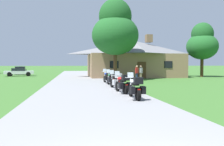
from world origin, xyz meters
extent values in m
plane|color=#386628|center=(0.00, 20.00, 0.00)|extent=(500.00, 500.00, 0.00)
cube|color=gray|center=(0.00, 18.00, 0.03)|extent=(6.40, 80.00, 0.06)
cylinder|color=black|center=(2.14, 9.44, 0.38)|extent=(0.12, 0.64, 0.64)
cylinder|color=black|center=(2.13, 8.00, 0.38)|extent=(0.16, 0.64, 0.64)
cube|color=silver|center=(2.13, 8.70, 0.44)|extent=(0.27, 0.56, 0.30)
ellipsoid|color=#B2B5BC|center=(2.13, 8.96, 0.89)|extent=(0.30, 0.52, 0.26)
cube|color=black|center=(2.13, 8.50, 0.80)|extent=(0.28, 0.52, 0.10)
cylinder|color=silver|center=(2.14, 9.40, 1.08)|extent=(0.66, 0.04, 0.03)
cylinder|color=silver|center=(2.14, 9.44, 0.74)|extent=(0.06, 0.24, 0.73)
cube|color=#B2BCC6|center=(2.14, 9.50, 1.22)|extent=(0.32, 0.11, 0.27)
sphere|color=silver|center=(2.14, 9.40, 0.94)|extent=(0.11, 0.11, 0.11)
cube|color=black|center=(2.12, 7.95, 1.02)|extent=(0.40, 0.36, 0.32)
cube|color=red|center=(2.12, 7.78, 0.60)|extent=(0.14, 0.03, 0.06)
cylinder|color=silver|center=(2.27, 8.32, 0.28)|extent=(0.08, 0.55, 0.07)
cube|color=black|center=(1.87, 8.05, 0.56)|extent=(0.20, 0.40, 0.36)
cube|color=black|center=(2.39, 8.05, 0.56)|extent=(0.20, 0.40, 0.36)
cylinder|color=black|center=(1.89, 11.88, 0.38)|extent=(0.19, 0.65, 0.64)
cylinder|color=black|center=(2.07, 10.45, 0.38)|extent=(0.23, 0.65, 0.64)
cube|color=silver|center=(1.98, 11.14, 0.44)|extent=(0.33, 0.59, 0.30)
ellipsoid|color=maroon|center=(1.95, 11.40, 0.89)|extent=(0.36, 0.55, 0.26)
cube|color=black|center=(2.01, 10.94, 0.80)|extent=(0.34, 0.55, 0.10)
cylinder|color=silver|center=(1.89, 11.84, 1.08)|extent=(0.66, 0.12, 0.03)
cylinder|color=silver|center=(1.89, 11.88, 0.74)|extent=(0.09, 0.24, 0.73)
cube|color=#B2BCC6|center=(1.88, 11.93, 1.22)|extent=(0.33, 0.15, 0.27)
sphere|color=silver|center=(1.89, 11.84, 0.94)|extent=(0.11, 0.11, 0.11)
cube|color=black|center=(2.08, 10.40, 1.02)|extent=(0.44, 0.41, 0.32)
cube|color=red|center=(2.10, 10.23, 0.60)|extent=(0.14, 0.05, 0.06)
cylinder|color=silver|center=(2.17, 10.78, 0.28)|extent=(0.14, 0.55, 0.07)
cube|color=black|center=(1.81, 10.46, 0.56)|extent=(0.25, 0.42, 0.36)
cube|color=black|center=(2.32, 10.53, 0.56)|extent=(0.25, 0.42, 0.36)
cylinder|color=black|center=(1.95, 14.34, 0.38)|extent=(0.20, 0.65, 0.64)
cylinder|color=black|center=(2.14, 12.91, 0.38)|extent=(0.24, 0.65, 0.64)
cube|color=silver|center=(2.05, 13.61, 0.44)|extent=(0.33, 0.59, 0.30)
ellipsoid|color=black|center=(2.01, 13.86, 0.89)|extent=(0.37, 0.56, 0.26)
cube|color=black|center=(2.07, 13.41, 0.80)|extent=(0.35, 0.55, 0.10)
cylinder|color=silver|center=(1.95, 14.30, 1.08)|extent=(0.66, 0.12, 0.03)
cylinder|color=silver|center=(1.95, 14.34, 0.74)|extent=(0.09, 0.24, 0.73)
cube|color=#B2BCC6|center=(1.94, 14.40, 1.22)|extent=(0.33, 0.15, 0.27)
sphere|color=silver|center=(1.95, 14.30, 0.94)|extent=(0.11, 0.11, 0.11)
cube|color=#B7B7BC|center=(2.15, 12.86, 1.02)|extent=(0.44, 0.41, 0.32)
cube|color=red|center=(2.17, 12.70, 0.60)|extent=(0.14, 0.05, 0.06)
cylinder|color=silver|center=(2.24, 13.25, 0.28)|extent=(0.14, 0.55, 0.07)
cube|color=#B7B7BC|center=(1.88, 12.93, 0.56)|extent=(0.25, 0.42, 0.36)
cube|color=#B7B7BC|center=(2.39, 13.00, 0.56)|extent=(0.25, 0.42, 0.36)
cylinder|color=black|center=(2.07, 16.91, 0.38)|extent=(0.16, 0.65, 0.64)
cylinder|color=black|center=(2.19, 15.47, 0.38)|extent=(0.21, 0.65, 0.64)
cube|color=silver|center=(2.13, 16.17, 0.44)|extent=(0.31, 0.58, 0.30)
ellipsoid|color=#195B33|center=(2.11, 16.43, 0.89)|extent=(0.34, 0.54, 0.26)
cube|color=black|center=(2.15, 15.97, 0.80)|extent=(0.32, 0.54, 0.10)
cylinder|color=silver|center=(2.07, 16.87, 1.08)|extent=(0.66, 0.09, 0.03)
cylinder|color=silver|center=(2.07, 16.91, 0.74)|extent=(0.08, 0.24, 0.73)
cube|color=#B2BCC6|center=(2.07, 16.96, 1.22)|extent=(0.33, 0.14, 0.27)
sphere|color=silver|center=(2.07, 16.87, 0.94)|extent=(0.11, 0.11, 0.11)
cube|color=black|center=(2.19, 15.42, 1.02)|extent=(0.43, 0.39, 0.32)
cube|color=red|center=(2.21, 15.25, 0.60)|extent=(0.14, 0.04, 0.06)
cylinder|color=silver|center=(2.30, 15.80, 0.28)|extent=(0.12, 0.55, 0.07)
cube|color=black|center=(1.93, 15.50, 0.56)|extent=(0.23, 0.42, 0.36)
cube|color=black|center=(2.44, 15.54, 0.56)|extent=(0.23, 0.42, 0.36)
cylinder|color=black|center=(2.08, 19.30, 0.38)|extent=(0.18, 0.65, 0.64)
cylinder|color=black|center=(2.24, 17.86, 0.38)|extent=(0.23, 0.65, 0.64)
cube|color=silver|center=(2.16, 18.56, 0.44)|extent=(0.32, 0.59, 0.30)
ellipsoid|color=#1E3899|center=(2.13, 18.82, 0.89)|extent=(0.36, 0.55, 0.26)
cube|color=black|center=(2.19, 18.36, 0.80)|extent=(0.34, 0.55, 0.10)
cylinder|color=silver|center=(2.08, 19.26, 1.08)|extent=(0.66, 0.11, 0.03)
cylinder|color=silver|center=(2.08, 19.30, 0.74)|extent=(0.09, 0.24, 0.73)
cube|color=#B2BCC6|center=(2.07, 19.35, 1.22)|extent=(0.33, 0.15, 0.27)
sphere|color=silver|center=(2.08, 19.26, 0.94)|extent=(0.11, 0.11, 0.11)
cube|color=black|center=(2.25, 17.82, 1.02)|extent=(0.44, 0.40, 0.32)
cube|color=red|center=(2.27, 17.65, 0.60)|extent=(0.14, 0.05, 0.06)
cylinder|color=silver|center=(2.35, 18.20, 0.28)|extent=(0.13, 0.55, 0.07)
cube|color=black|center=(1.98, 17.88, 0.56)|extent=(0.24, 0.42, 0.36)
cube|color=black|center=(2.50, 17.94, 0.56)|extent=(0.24, 0.42, 0.36)
cube|color=#896B4C|center=(7.63, 29.40, 1.59)|extent=(12.64, 8.03, 3.19)
pyramid|color=slate|center=(7.63, 29.40, 4.18)|extent=(13.40, 8.51, 1.98)
cube|color=brown|center=(9.90, 29.40, 5.52)|extent=(0.90, 0.90, 1.10)
cube|color=#472D19|center=(7.63, 25.36, 1.05)|extent=(1.10, 0.08, 2.10)
cube|color=black|center=(4.09, 25.36, 1.75)|extent=(1.10, 0.06, 0.90)
cube|color=black|center=(11.17, 25.36, 1.75)|extent=(1.10, 0.06, 0.90)
cylinder|color=#75664C|center=(6.45, 21.70, 0.43)|extent=(0.14, 0.14, 0.86)
cylinder|color=#75664C|center=(6.38, 21.86, 0.43)|extent=(0.14, 0.14, 0.86)
cube|color=gray|center=(6.41, 21.78, 1.14)|extent=(0.34, 0.42, 0.56)
cylinder|color=gray|center=(6.50, 21.57, 1.12)|extent=(0.09, 0.09, 0.58)
cylinder|color=gray|center=(6.32, 21.99, 1.12)|extent=(0.09, 0.09, 0.58)
sphere|color=tan|center=(6.41, 21.78, 1.56)|extent=(0.21, 0.21, 0.21)
cylinder|color=navy|center=(5.82, 21.08, 0.43)|extent=(0.14, 0.14, 0.86)
cylinder|color=navy|center=(5.70, 20.95, 0.43)|extent=(0.14, 0.14, 0.86)
cube|color=#A8231E|center=(5.76, 21.02, 1.14)|extent=(0.41, 0.41, 0.56)
cylinder|color=#A8231E|center=(5.92, 21.19, 1.12)|extent=(0.09, 0.09, 0.58)
cylinder|color=#A8231E|center=(5.61, 20.85, 1.12)|extent=(0.09, 0.09, 0.58)
sphere|color=tan|center=(5.76, 21.02, 1.56)|extent=(0.21, 0.21, 0.21)
cylinder|color=#422D19|center=(17.19, 27.56, 1.56)|extent=(0.44, 0.44, 3.12)
ellipsoid|color=#1E5623|center=(17.19, 27.56, 4.32)|extent=(4.36, 4.36, 3.70)
ellipsoid|color=#1B4E20|center=(17.19, 27.56, 6.07)|extent=(3.05, 3.05, 3.27)
cylinder|color=#422D19|center=(3.84, 23.30, 1.82)|extent=(0.44, 0.44, 3.63)
ellipsoid|color=#1E5623|center=(3.84, 23.30, 5.10)|extent=(5.32, 5.32, 4.52)
ellipsoid|color=#1B4E20|center=(3.84, 23.30, 7.22)|extent=(3.72, 3.72, 3.99)
cube|color=black|center=(-10.29, 41.14, 0.62)|extent=(2.50, 4.82, 0.60)
cube|color=black|center=(-10.26, 40.94, 1.16)|extent=(2.08, 3.42, 0.48)
cylinder|color=black|center=(-11.34, 42.43, 0.32)|extent=(0.31, 0.67, 0.64)
cylinder|color=black|center=(-9.66, 42.68, 0.32)|extent=(0.31, 0.67, 0.64)
cylinder|color=black|center=(-10.91, 39.60, 0.32)|extent=(0.31, 0.67, 0.64)
cylinder|color=black|center=(-9.24, 39.86, 0.32)|extent=(0.31, 0.67, 0.64)
cube|color=silver|center=(-8.98, 34.17, 0.55)|extent=(4.42, 2.44, 0.46)
cube|color=black|center=(-9.08, 34.15, 0.99)|extent=(2.11, 1.88, 0.42)
cylinder|color=black|center=(-10.15, 33.14, 0.32)|extent=(0.67, 0.31, 0.64)
cylinder|color=black|center=(-10.40, 34.81, 0.32)|extent=(0.67, 0.31, 0.64)
cylinder|color=black|center=(-7.57, 33.52, 0.32)|extent=(0.67, 0.31, 0.64)
cylinder|color=black|center=(-7.82, 35.19, 0.32)|extent=(0.67, 0.31, 0.64)
camera|label=1|loc=(-0.92, -2.53, 1.80)|focal=36.83mm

